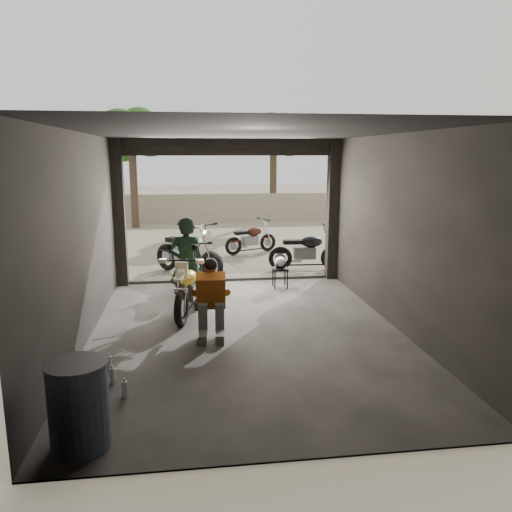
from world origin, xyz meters
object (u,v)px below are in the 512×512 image
object	(u,v)px
left_bike	(188,267)
sign_post	(340,212)
rider	(187,265)
outside_bike_b	(251,236)
outside_bike_c	(307,248)
stool	(280,271)
main_bike	(189,284)
mechanic	(211,301)
outside_bike_a	(188,249)
helmet	(280,262)
oil_drum	(79,407)

from	to	relation	value
left_bike	sign_post	distance (m)	4.11
rider	outside_bike_b	bearing A→B (deg)	-106.63
left_bike	rider	world-z (taller)	rider
outside_bike_c	sign_post	xyz separation A→B (m)	(0.73, -0.32, 0.92)
stool	sign_post	distance (m)	2.45
outside_bike_b	outside_bike_c	xyz separation A→B (m)	(1.12, -2.30, 0.06)
main_bike	outside_bike_b	size ratio (longest dim) A/B	1.17
outside_bike_c	mechanic	distance (m)	5.19
main_bike	mechanic	xyz separation A→B (m)	(0.33, -1.24, 0.03)
main_bike	mechanic	bearing A→B (deg)	-62.22
outside_bike_a	rider	world-z (taller)	rider
rider	outside_bike_a	bearing A→B (deg)	-87.94
left_bike	rider	bearing A→B (deg)	-103.44
outside_bike_b	helmet	size ratio (longest dim) A/B	5.60
outside_bike_b	sign_post	xyz separation A→B (m)	(1.85, -2.62, 0.98)
outside_bike_c	mechanic	size ratio (longest dim) A/B	1.38
main_bike	helmet	bearing A→B (deg)	52.03
mechanic	stool	distance (m)	3.25
main_bike	sign_post	distance (m)	4.78
left_bike	helmet	xyz separation A→B (m)	(1.98, 0.25, -0.02)
left_bike	outside_bike_c	distance (m)	3.51
outside_bike_a	outside_bike_b	world-z (taller)	outside_bike_a
main_bike	rider	distance (m)	0.39
helmet	oil_drum	world-z (taller)	oil_drum
stool	helmet	bearing A→B (deg)	82.59
outside_bike_b	stool	size ratio (longest dim) A/B	3.27
outside_bike_c	mechanic	bearing A→B (deg)	152.70
mechanic	rider	bearing A→B (deg)	107.47
outside_bike_c	rider	distance (m)	4.25
outside_bike_b	outside_bike_c	world-z (taller)	outside_bike_c
mechanic	helmet	distance (m)	3.28
mechanic	outside_bike_a	bearing A→B (deg)	97.72
main_bike	rider	size ratio (longest dim) A/B	0.98
main_bike	sign_post	xyz separation A→B (m)	(3.67, 2.93, 0.91)
outside_bike_a	stool	world-z (taller)	outside_bike_a
main_bike	outside_bike_b	distance (m)	5.84
helmet	oil_drum	bearing A→B (deg)	-140.32
main_bike	stool	xyz separation A→B (m)	(1.95, 1.57, -0.20)
main_bike	outside_bike_a	world-z (taller)	outside_bike_a
outside_bike_c	stool	bearing A→B (deg)	152.43
mechanic	oil_drum	world-z (taller)	mechanic
mechanic	stool	size ratio (longest dim) A/B	2.67
outside_bike_a	oil_drum	distance (m)	7.30
left_bike	helmet	world-z (taller)	left_bike
outside_bike_b	mechanic	size ratio (longest dim) A/B	1.23
outside_bike_c	rider	size ratio (longest dim) A/B	0.95
outside_bike_a	left_bike	bearing A→B (deg)	-135.57
stool	left_bike	bearing A→B (deg)	-173.86
outside_bike_a	outside_bike_c	world-z (taller)	outside_bike_a
sign_post	rider	bearing A→B (deg)	-148.33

